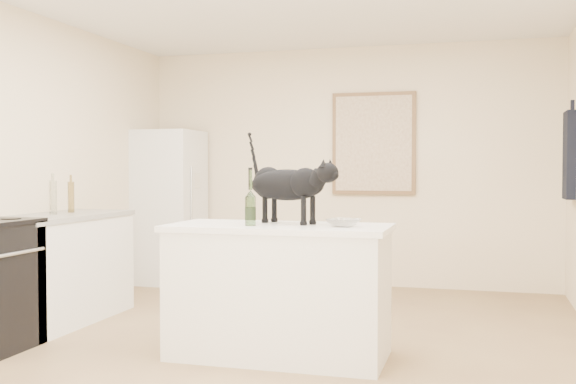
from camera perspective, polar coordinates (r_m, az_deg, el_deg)
The scene contains 17 objects.
floor at distance 4.96m, azimuth -1.23°, elevation -12.97°, with size 5.50×5.50×0.00m, color #987C51.
wall_back at distance 7.46m, azimuth 4.94°, elevation 2.14°, with size 4.50×4.50×0.00m, color beige.
wall_front at distance 2.31m, azimuth -21.65°, elevation 2.34°, with size 4.50×4.50×0.00m, color beige.
wall_left at distance 5.86m, azimuth -22.81°, elevation 2.03°, with size 5.50×5.50×0.00m, color beige.
island_base at distance 4.65m, azimuth -0.77°, elevation -8.54°, with size 1.44×0.67×0.86m, color white.
island_top at distance 4.59m, azimuth -0.77°, elevation -3.01°, with size 1.50×0.70×0.04m, color white.
left_cabinets at distance 5.98m, azimuth -18.63°, elevation -6.28°, with size 0.60×1.40×0.86m, color white.
left_countertop at distance 5.93m, azimuth -18.68°, elevation -1.98°, with size 0.62×1.44×0.04m, color gray.
fridge at distance 7.71m, azimuth -10.03°, elevation -1.23°, with size 0.68×0.68×1.70m, color white.
artwork_frame at distance 7.39m, azimuth 7.20°, elevation 4.07°, with size 0.90×0.03×1.10m, color brown.
artwork_canvas at distance 7.37m, azimuth 7.18°, elevation 4.08°, with size 0.82×0.00×1.02m, color beige.
hanging_garment at distance 6.68m, azimuth 22.57°, elevation 2.87°, with size 0.08×0.34×0.80m, color black.
black_cat at distance 4.67m, azimuth -0.07°, elevation 0.25°, with size 0.68×0.20×0.48m, color black, non-canonical shape.
wine_bottle at distance 4.51m, azimuth -3.18°, elevation -0.70°, with size 0.07×0.07×0.34m, color #2A5522.
glass_bowl at distance 4.43m, azimuth 4.69°, elevation -2.60°, with size 0.21×0.21×0.05m, color white.
fridge_paper at distance 7.55m, azimuth -7.72°, elevation 0.96°, with size 0.00×0.13×0.17m, color beige.
counter_bottle_cluster at distance 6.00m, azimuth -18.51°, elevation -0.43°, with size 0.07×0.33×0.28m.
Camera 1 is at (1.40, -4.58, 1.28)m, focal length 42.31 mm.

